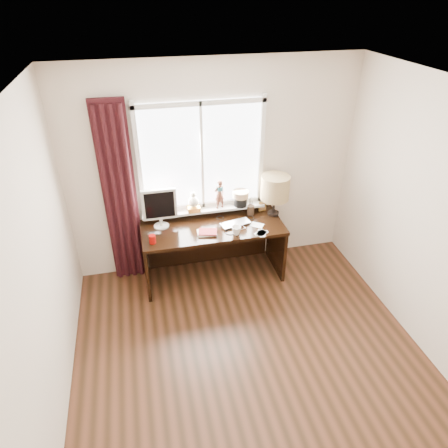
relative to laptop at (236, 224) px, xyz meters
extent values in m
cube|color=#502A19|center=(-0.18, -1.60, -0.76)|extent=(3.50, 4.00, 0.00)
cube|color=white|center=(-0.18, -1.60, 1.84)|extent=(3.50, 4.00, 0.00)
cube|color=beige|center=(-0.18, 0.40, 0.54)|extent=(3.50, 0.00, 2.60)
cube|color=beige|center=(-1.93, -1.60, 0.54)|extent=(0.00, 4.00, 2.60)
imported|color=silver|center=(0.00, 0.00, 0.00)|extent=(0.40, 0.30, 0.03)
imported|color=white|center=(-0.05, -0.21, 0.04)|extent=(0.14, 0.14, 0.11)
cylinder|color=#7D0401|center=(-1.00, -0.17, 0.03)|extent=(0.07, 0.07, 0.10)
cube|color=white|center=(-0.33, 0.38, 0.74)|extent=(1.40, 0.02, 1.30)
cube|color=silver|center=(-0.33, 0.36, 0.11)|extent=(1.50, 0.05, 0.05)
cube|color=silver|center=(-0.33, 0.36, 1.36)|extent=(1.50, 0.05, 0.05)
cube|color=silver|center=(-1.05, 0.36, 0.74)|extent=(0.05, 0.05, 1.40)
cube|color=silver|center=(0.40, 0.36, 0.74)|extent=(0.05, 0.05, 1.40)
cube|color=silver|center=(-0.33, 0.36, 0.74)|extent=(0.03, 0.05, 1.30)
cube|color=silver|center=(-0.33, 0.31, 0.07)|extent=(1.52, 0.18, 0.03)
cylinder|color=maroon|center=(-0.79, 0.30, 0.22)|extent=(0.15, 0.15, 0.27)
cube|color=gold|center=(-0.46, 0.27, 0.12)|extent=(0.15, 0.12, 0.06)
sphere|color=beige|center=(-0.46, 0.27, 0.21)|extent=(0.13, 0.13, 0.13)
sphere|color=beige|center=(-0.46, 0.27, 0.31)|extent=(0.07, 0.07, 0.07)
imported|color=brown|center=(-0.13, 0.28, 0.27)|extent=(0.16, 0.13, 0.38)
cylinder|color=#1E4C51|center=(-0.13, 0.27, 0.36)|extent=(0.11, 0.11, 0.05)
cylinder|color=black|center=(0.13, 0.27, 0.15)|extent=(0.16, 0.16, 0.12)
cylinder|color=#8C6B4C|center=(0.13, 0.27, 0.25)|extent=(0.20, 0.20, 0.08)
cube|color=black|center=(-1.31, 0.32, 0.36)|extent=(0.38, 0.05, 2.25)
cylinder|color=black|center=(-1.45, 0.28, 0.34)|extent=(0.06, 0.06, 2.20)
cylinder|color=black|center=(-1.36, 0.28, 0.34)|extent=(0.06, 0.06, 2.20)
cylinder|color=black|center=(-1.27, 0.28, 0.34)|extent=(0.06, 0.06, 2.20)
cylinder|color=black|center=(-1.18, 0.28, 0.34)|extent=(0.06, 0.06, 2.20)
cube|color=black|center=(-0.28, 0.03, -0.03)|extent=(1.70, 0.70, 0.04)
cube|color=black|center=(-1.11, 0.03, -0.41)|extent=(0.04, 0.64, 0.71)
cube|color=black|center=(0.55, 0.03, -0.41)|extent=(0.04, 0.64, 0.71)
cube|color=black|center=(-0.28, 0.36, -0.41)|extent=(1.60, 0.03, 0.71)
cylinder|color=beige|center=(-0.87, 0.16, -0.01)|extent=(0.18, 0.18, 0.01)
cylinder|color=beige|center=(-0.87, 0.16, 0.05)|extent=(0.04, 0.04, 0.10)
cube|color=beige|center=(-0.87, 0.16, 0.29)|extent=(0.40, 0.04, 0.38)
cube|color=black|center=(-0.87, 0.14, 0.29)|extent=(0.34, 0.01, 0.32)
cube|color=beige|center=(-0.37, -0.11, -0.01)|extent=(0.23, 0.17, 0.02)
cube|color=maroon|center=(-0.36, -0.12, 0.01)|extent=(0.24, 0.19, 0.01)
cylinder|color=black|center=(0.25, 0.20, 0.05)|extent=(0.09, 0.09, 0.12)
cylinder|color=black|center=(0.23, 0.21, 0.10)|extent=(0.01, 0.01, 0.22)
cylinder|color=black|center=(0.26, 0.19, 0.08)|extent=(0.01, 0.01, 0.19)
cylinder|color=black|center=(0.25, 0.22, 0.11)|extent=(0.01, 0.01, 0.25)
cylinder|color=black|center=(0.26, 0.21, 0.07)|extent=(0.01, 0.01, 0.17)
cube|color=gold|center=(0.42, 0.25, 0.05)|extent=(0.10, 0.03, 0.13)
cube|color=#996633|center=(0.42, 0.24, 0.05)|extent=(0.08, 0.01, 0.10)
cylinder|color=black|center=(0.52, 0.14, 0.00)|extent=(0.14, 0.14, 0.03)
cylinder|color=black|center=(0.52, 0.14, 0.13)|extent=(0.03, 0.03, 0.22)
cylinder|color=tan|center=(0.52, 0.14, 0.36)|extent=(0.35, 0.35, 0.30)
cube|color=white|center=(0.24, -0.25, -0.01)|extent=(0.19, 0.18, 0.00)
cube|color=white|center=(0.25, -0.07, -0.01)|extent=(0.19, 0.18, 0.00)
cube|color=white|center=(0.25, -0.25, -0.01)|extent=(0.17, 0.19, 0.00)
torus|color=black|center=(-0.10, -0.15, -0.01)|extent=(0.18, 0.18, 0.01)
torus|color=black|center=(0.21, 0.11, -0.01)|extent=(0.14, 0.14, 0.01)
torus|color=black|center=(-0.15, 0.19, -0.01)|extent=(0.13, 0.13, 0.01)
camera|label=1|loc=(-1.06, -3.95, 2.50)|focal=32.00mm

